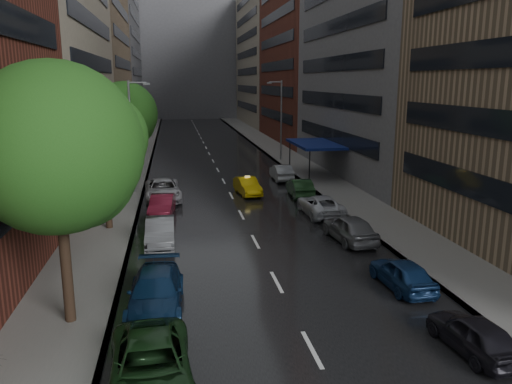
% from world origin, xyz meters
% --- Properties ---
extents(road, '(14.00, 140.00, 0.01)m').
position_xyz_m(road, '(0.00, 50.00, 0.01)').
color(road, black).
rests_on(road, ground).
extents(sidewalk_left, '(4.00, 140.00, 0.15)m').
position_xyz_m(sidewalk_left, '(-9.00, 50.00, 0.07)').
color(sidewalk_left, gray).
rests_on(sidewalk_left, ground).
extents(sidewalk_right, '(4.00, 140.00, 0.15)m').
position_xyz_m(sidewalk_right, '(9.00, 50.00, 0.07)').
color(sidewalk_right, gray).
rests_on(sidewalk_right, ground).
extents(buildings_left, '(8.00, 108.00, 38.00)m').
position_xyz_m(buildings_left, '(-15.00, 58.79, 15.99)').
color(buildings_left, maroon).
rests_on(buildings_left, ground).
extents(buildings_right, '(8.05, 109.10, 36.00)m').
position_xyz_m(buildings_right, '(15.00, 56.70, 15.03)').
color(buildings_right, '#937A5B').
rests_on(buildings_right, ground).
extents(building_far, '(40.00, 14.00, 32.00)m').
position_xyz_m(building_far, '(0.00, 118.00, 16.00)').
color(building_far, slate).
rests_on(building_far, ground).
extents(tree_near, '(6.19, 6.19, 9.87)m').
position_xyz_m(tree_near, '(-8.60, 7.34, 6.76)').
color(tree_near, '#382619').
rests_on(tree_near, ground).
extents(tree_mid, '(5.31, 5.31, 8.46)m').
position_xyz_m(tree_mid, '(-8.60, 19.85, 5.79)').
color(tree_mid, '#382619').
rests_on(tree_mid, ground).
extents(tree_far, '(5.71, 5.71, 9.09)m').
position_xyz_m(tree_far, '(-8.60, 34.80, 6.22)').
color(tree_far, '#382619').
rests_on(tree_far, ground).
extents(taxi, '(1.96, 4.36, 1.39)m').
position_xyz_m(taxi, '(1.38, 28.25, 0.69)').
color(taxi, yellow).
rests_on(taxi, ground).
extents(parked_cars_left, '(2.99, 30.41, 1.60)m').
position_xyz_m(parked_cars_left, '(-5.40, 15.34, 0.76)').
color(parked_cars_left, '#183619').
rests_on(parked_cars_left, ground).
extents(parked_cars_right, '(2.46, 35.00, 1.58)m').
position_xyz_m(parked_cars_right, '(5.40, 18.78, 0.72)').
color(parked_cars_right, black).
rests_on(parked_cars_right, ground).
extents(street_lamp_left, '(1.74, 0.22, 9.00)m').
position_xyz_m(street_lamp_left, '(-7.72, 30.00, 4.89)').
color(street_lamp_left, gray).
rests_on(street_lamp_left, sidewalk_left).
extents(street_lamp_right, '(1.74, 0.22, 9.00)m').
position_xyz_m(street_lamp_right, '(7.72, 45.00, 4.89)').
color(street_lamp_right, gray).
rests_on(street_lamp_right, sidewalk_right).
extents(awning, '(4.00, 8.00, 3.12)m').
position_xyz_m(awning, '(8.98, 35.00, 3.13)').
color(awning, navy).
rests_on(awning, sidewalk_right).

